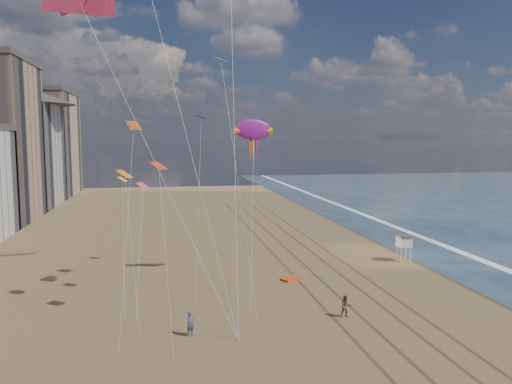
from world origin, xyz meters
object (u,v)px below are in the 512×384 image
(grounded_kite, at_px, (291,279))
(lifeguard_stand, at_px, (404,241))
(kite_flyer_a, at_px, (190,324))
(show_kite, at_px, (253,130))
(kite_flyer_b, at_px, (346,306))

(grounded_kite, bearing_deg, lifeguard_stand, -11.53)
(grounded_kite, bearing_deg, kite_flyer_a, -160.85)
(lifeguard_stand, relative_size, show_kite, 0.17)
(grounded_kite, bearing_deg, show_kite, 131.90)
(lifeguard_stand, distance_m, kite_flyer_a, 32.26)
(grounded_kite, distance_m, kite_flyer_b, 11.65)
(lifeguard_stand, height_order, grounded_kite, lifeguard_stand)
(grounded_kite, xyz_separation_m, kite_flyer_a, (-11.16, -13.04, 0.84))
(grounded_kite, relative_size, kite_flyer_a, 1.06)
(lifeguard_stand, bearing_deg, kite_flyer_b, -129.16)
(lifeguard_stand, xyz_separation_m, show_kite, (-19.18, -4.00, 13.21))
(lifeguard_stand, distance_m, kite_flyer_b, 21.61)
(kite_flyer_b, bearing_deg, kite_flyer_a, -165.05)
(show_kite, bearing_deg, grounded_kite, -17.81)
(kite_flyer_a, relative_size, kite_flyer_b, 1.01)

